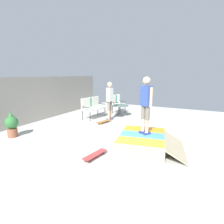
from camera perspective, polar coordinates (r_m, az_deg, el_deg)
name	(u,v)px	position (r m, az deg, el deg)	size (l,w,h in m)	color
ground_plane	(116,133)	(6.80, 1.23, -6.76)	(12.00, 12.00, 0.10)	#B2B2AD
back_wall_cinderblock	(39,99)	(9.00, -22.41, 3.96)	(9.00, 0.20, 2.03)	gray
skate_ramp	(143,141)	(5.37, 9.89, -9.26)	(1.96, 2.13, 0.42)	tan
patio_bench	(92,106)	(8.83, -6.36, 2.03)	(1.31, 0.70, 1.02)	#38383D
patio_chair_near_house	(117,102)	(9.93, 1.72, 3.21)	(0.75, 0.70, 1.02)	#38383D
patio_table	(120,108)	(9.20, 2.58, 1.17)	(0.90, 0.90, 0.57)	#38383D
person_watching	(110,98)	(8.35, -0.71, 4.60)	(0.48, 0.27, 1.79)	navy
person_skater	(146,101)	(5.18, 10.84, 3.39)	(0.35, 0.42, 1.66)	navy
skateboard_by_bench	(104,121)	(7.92, -2.56, -3.01)	(0.82, 0.40, 0.10)	brown
skateboard_spare	(95,155)	(4.80, -5.44, -13.46)	(0.82, 0.31, 0.10)	#B23838
potted_plant	(12,124)	(7.04, -29.56, -3.35)	(0.44, 0.44, 0.92)	brown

